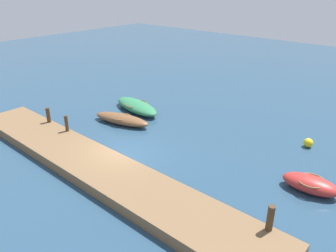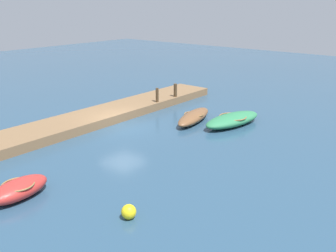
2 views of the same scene
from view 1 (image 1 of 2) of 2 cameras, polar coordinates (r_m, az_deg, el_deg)
name	(u,v)px [view 1 (image 1 of 2)]	position (r m, az deg, el deg)	size (l,w,h in m)	color
ground_plane	(125,156)	(19.02, -7.41, -5.23)	(84.00, 84.00, 0.00)	navy
dock_platform	(95,167)	(17.80, -12.41, -6.84)	(21.03, 2.95, 0.56)	brown
rowboat_brown	(122,119)	(23.07, -7.99, 1.18)	(4.42, 2.16, 0.67)	brown
motorboat_green	(137,106)	(25.16, -5.43, 3.41)	(4.79, 2.41, 0.75)	#2D7A4C
dinghy_red	(310,184)	(17.20, 23.34, -9.17)	(2.72, 1.49, 0.77)	#B72D28
mooring_post_west	(48,115)	(23.04, -19.94, 1.79)	(0.25, 0.25, 1.00)	#47331E
mooring_post_mid_west	(66,123)	(21.32, -17.09, 0.43)	(0.21, 0.21, 1.02)	#47331E
mooring_post_mid_east	(270,218)	(13.36, 17.21, -14.93)	(0.27, 0.27, 1.09)	#47331E
marker_buoy	(308,143)	(21.47, 23.03, -2.67)	(0.55, 0.55, 0.55)	yellow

